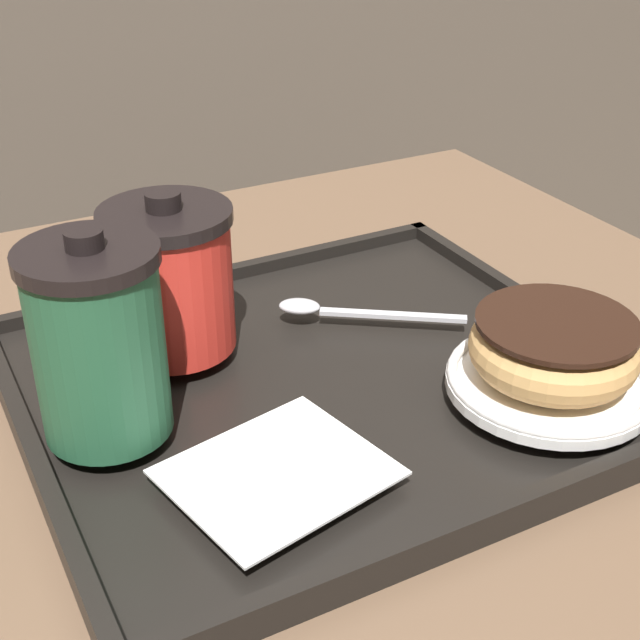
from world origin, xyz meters
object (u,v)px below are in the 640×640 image
coffee_cup_front (98,341)px  donut_chocolate_glazed (554,347)px  spoon (329,309)px  coffee_cup_rear (170,278)px

coffee_cup_front → donut_chocolate_glazed: size_ratio=1.21×
spoon → donut_chocolate_glazed: bearing=151.3°
coffee_cup_rear → donut_chocolate_glazed: coffee_cup_rear is taller
coffee_cup_front → donut_chocolate_glazed: coffee_cup_front is taller
donut_chocolate_glazed → coffee_cup_rear: bearing=139.2°
donut_chocolate_glazed → spoon: (-0.09, 0.18, -0.03)m
coffee_cup_front → donut_chocolate_glazed: bearing=-19.3°
coffee_cup_rear → donut_chocolate_glazed: bearing=-40.8°
coffee_cup_rear → spoon: (0.13, -0.01, -0.05)m
coffee_cup_front → spoon: bearing=18.8°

